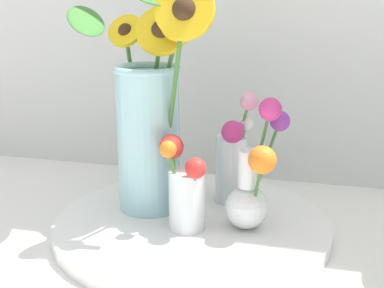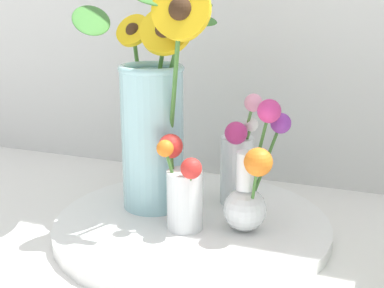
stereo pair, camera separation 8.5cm
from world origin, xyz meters
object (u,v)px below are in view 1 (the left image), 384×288
at_px(serving_tray, 192,226).
at_px(vase_bulb_right, 253,183).
at_px(vase_small_back, 233,158).
at_px(mason_jar_sunflowers, 150,117).
at_px(vase_small_center, 185,188).

relative_size(serving_tray, vase_bulb_right, 2.16).
bearing_deg(vase_bulb_right, vase_small_back, 116.81).
xyz_separation_m(serving_tray, mason_jar_sunflowers, (-0.08, 0.03, 0.17)).
height_order(serving_tray, mason_jar_sunflowers, mason_jar_sunflowers).
distance_m(serving_tray, vase_small_back, 0.14).
height_order(mason_jar_sunflowers, vase_small_center, mason_jar_sunflowers).
bearing_deg(serving_tray, vase_small_back, 62.40).
height_order(serving_tray, vase_small_back, vase_small_back).
bearing_deg(mason_jar_sunflowers, vase_small_center, -40.63).
distance_m(serving_tray, vase_bulb_right, 0.13).
bearing_deg(vase_small_back, serving_tray, -117.60).
bearing_deg(vase_bulb_right, vase_small_center, -164.34).
bearing_deg(vase_small_center, mason_jar_sunflowers, 139.37).
height_order(vase_small_center, vase_small_back, vase_small_back).
bearing_deg(mason_jar_sunflowers, vase_bulb_right, -11.96).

